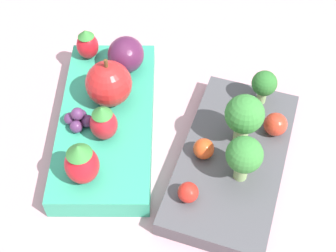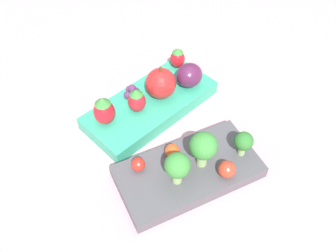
{
  "view_description": "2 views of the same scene",
  "coord_description": "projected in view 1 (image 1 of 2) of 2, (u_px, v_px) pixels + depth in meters",
  "views": [
    {
      "loc": [
        0.3,
        0.05,
        0.41
      ],
      "look_at": [
        0.0,
        0.0,
        0.03
      ],
      "focal_mm": 50.0,
      "sensor_mm": 36.0,
      "label": 1
    },
    {
      "loc": [
        0.21,
        0.31,
        0.47
      ],
      "look_at": [
        0.0,
        0.0,
        0.03
      ],
      "focal_mm": 40.0,
      "sensor_mm": 36.0,
      "label": 2
    }
  ],
  "objects": [
    {
      "name": "ground_plane",
      "position": [
        167.0,
        146.0,
        0.52
      ],
      "size": [
        4.0,
        4.0,
        0.0
      ],
      "primitive_type": "plane",
      "color": "#C6939E"
    },
    {
      "name": "bento_box_savoury",
      "position": [
        233.0,
        160.0,
        0.49
      ],
      "size": [
        0.22,
        0.13,
        0.02
      ],
      "color": "#4C4C51",
      "rests_on": "ground_plane"
    },
    {
      "name": "bento_box_fruit",
      "position": [
        107.0,
        121.0,
        0.52
      ],
      "size": [
        0.24,
        0.14,
        0.02
      ],
      "color": "#33A87F",
      "rests_on": "ground_plane"
    },
    {
      "name": "broccoli_floret_0",
      "position": [
        264.0,
        84.0,
        0.51
      ],
      "size": [
        0.03,
        0.03,
        0.04
      ],
      "color": "#93B770",
      "rests_on": "bento_box_savoury"
    },
    {
      "name": "broccoli_floret_1",
      "position": [
        244.0,
        116.0,
        0.46
      ],
      "size": [
        0.04,
        0.04,
        0.06
      ],
      "color": "#93B770",
      "rests_on": "bento_box_savoury"
    },
    {
      "name": "broccoli_floret_2",
      "position": [
        244.0,
        156.0,
        0.44
      ],
      "size": [
        0.04,
        0.04,
        0.05
      ],
      "color": "#93B770",
      "rests_on": "bento_box_savoury"
    },
    {
      "name": "cherry_tomato_0",
      "position": [
        204.0,
        149.0,
        0.47
      ],
      "size": [
        0.02,
        0.02,
        0.02
      ],
      "color": "#DB4C1E",
      "rests_on": "bento_box_savoury"
    },
    {
      "name": "cherry_tomato_1",
      "position": [
        275.0,
        124.0,
        0.49
      ],
      "size": [
        0.03,
        0.03,
        0.03
      ],
      "color": "red",
      "rests_on": "bento_box_savoury"
    },
    {
      "name": "cherry_tomato_2",
      "position": [
        188.0,
        192.0,
        0.44
      ],
      "size": [
        0.02,
        0.02,
        0.02
      ],
      "color": "red",
      "rests_on": "bento_box_savoury"
    },
    {
      "name": "apple",
      "position": [
        109.0,
        84.0,
        0.51
      ],
      "size": [
        0.05,
        0.05,
        0.06
      ],
      "color": "red",
      "rests_on": "bento_box_fruit"
    },
    {
      "name": "strawberry_0",
      "position": [
        82.0,
        163.0,
        0.44
      ],
      "size": [
        0.03,
        0.03,
        0.05
      ],
      "color": "red",
      "rests_on": "bento_box_fruit"
    },
    {
      "name": "strawberry_1",
      "position": [
        103.0,
        123.0,
        0.48
      ],
      "size": [
        0.03,
        0.03,
        0.04
      ],
      "color": "red",
      "rests_on": "bento_box_fruit"
    },
    {
      "name": "strawberry_2",
      "position": [
        87.0,
        44.0,
        0.56
      ],
      "size": [
        0.03,
        0.03,
        0.04
      ],
      "color": "red",
      "rests_on": "bento_box_fruit"
    },
    {
      "name": "plum",
      "position": [
        126.0,
        55.0,
        0.54
      ],
      "size": [
        0.05,
        0.04,
        0.04
      ],
      "color": "#511E42",
      "rests_on": "bento_box_fruit"
    },
    {
      "name": "grape_cluster",
      "position": [
        79.0,
        119.0,
        0.5
      ],
      "size": [
        0.03,
        0.03,
        0.02
      ],
      "color": "#562D5B",
      "rests_on": "bento_box_fruit"
    }
  ]
}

